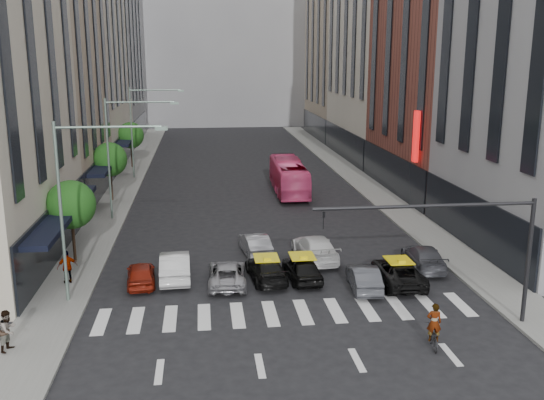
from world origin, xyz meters
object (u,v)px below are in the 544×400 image
object	(u,v)px
motorcycle	(433,336)
pedestrian_near	(8,330)
car_white_front	(175,265)
streetlamp_mid	(121,142)
taxi_center	(302,268)
pedestrian_far	(67,267)
car_red	(141,274)
taxi_left	(266,269)
streetlamp_near	(79,188)
bus	(289,176)
streetlamp_far	(141,120)

from	to	relation	value
motorcycle	pedestrian_near	size ratio (longest dim) A/B	0.99
car_white_front	pedestrian_near	size ratio (longest dim) A/B	2.64
streetlamp_mid	taxi_center	world-z (taller)	streetlamp_mid
streetlamp_mid	car_white_front	xyz separation A→B (m)	(4.29, -13.17, -5.13)
pedestrian_far	taxi_center	bearing A→B (deg)	153.42
car_white_front	taxi_center	bearing A→B (deg)	169.42
car_red	car_white_front	world-z (taller)	car_white_front
taxi_left	pedestrian_far	bearing A→B (deg)	-8.47
streetlamp_near	car_white_front	world-z (taller)	streetlamp_near
bus	taxi_center	bearing A→B (deg)	84.93
car_red	car_white_front	bearing A→B (deg)	-163.27
motorcycle	taxi_left	bearing A→B (deg)	-43.65
taxi_center	car_white_front	bearing A→B (deg)	-13.69
streetlamp_far	car_white_front	xyz separation A→B (m)	(4.29, -29.17, -5.13)
taxi_center	motorcycle	xyz separation A→B (m)	(4.28, -8.46, -0.23)
streetlamp_far	pedestrian_far	world-z (taller)	streetlamp_far
streetlamp_near	taxi_left	size ratio (longest dim) A/B	2.02
streetlamp_near	taxi_center	distance (m)	12.56
car_red	taxi_center	bearing A→B (deg)	172.64
pedestrian_near	car_white_front	bearing A→B (deg)	-19.81
streetlamp_mid	motorcycle	xyz separation A→B (m)	(15.57, -22.69, -5.44)
streetlamp_mid	streetlamp_far	bearing A→B (deg)	90.00
bus	taxi_left	bearing A→B (deg)	79.82
streetlamp_near	taxi_center	world-z (taller)	streetlamp_near
motorcycle	car_white_front	bearing A→B (deg)	-29.68
pedestrian_near	streetlamp_near	bearing A→B (deg)	-4.10
streetlamp_far	bus	size ratio (longest dim) A/B	0.84
car_red	bus	world-z (taller)	bus
streetlamp_mid	pedestrian_near	bearing A→B (deg)	-96.09
motorcycle	taxi_center	bearing A→B (deg)	-52.70
streetlamp_far	streetlamp_mid	bearing A→B (deg)	-90.00
taxi_center	pedestrian_far	size ratio (longest dim) A/B	2.20
streetlamp_near	pedestrian_far	bearing A→B (deg)	120.48
streetlamp_far	pedestrian_far	size ratio (longest dim) A/B	4.89
pedestrian_far	car_white_front	bearing A→B (deg)	160.38
streetlamp_near	streetlamp_mid	xyz separation A→B (m)	(0.00, 16.00, 0.00)
car_red	pedestrian_near	world-z (taller)	pedestrian_near
car_red	motorcycle	xyz separation A→B (m)	(13.09, -8.79, -0.17)
streetlamp_mid	streetlamp_far	distance (m)	16.00
streetlamp_far	taxi_left	size ratio (longest dim) A/B	2.02
pedestrian_near	motorcycle	bearing A→B (deg)	-75.36
taxi_center	motorcycle	bearing A→B (deg)	111.71
taxi_left	taxi_center	xyz separation A→B (m)	(1.97, -0.18, 0.04)
streetlamp_mid	motorcycle	world-z (taller)	streetlamp_mid
taxi_left	pedestrian_near	xyz separation A→B (m)	(-11.58, -7.16, 0.39)
taxi_center	streetlamp_near	bearing A→B (deg)	3.81
car_red	pedestrian_far	distance (m)	3.95
car_white_front	taxi_center	xyz separation A→B (m)	(7.00, -1.06, -0.08)
motorcycle	pedestrian_near	world-z (taller)	pedestrian_near
streetlamp_near	pedestrian_near	xyz separation A→B (m)	(-2.26, -5.21, -4.87)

